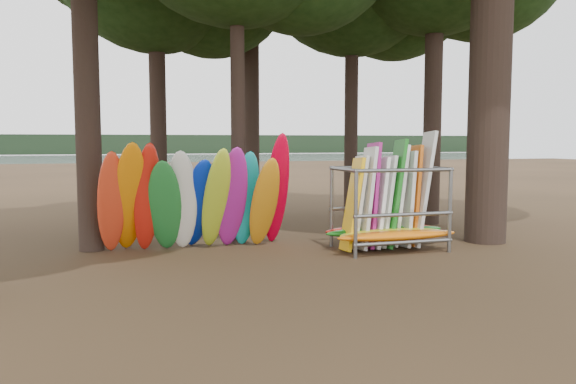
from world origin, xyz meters
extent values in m
plane|color=#47331E|center=(0.00, 0.00, 0.00)|extent=(120.00, 120.00, 0.00)
plane|color=gray|center=(0.00, 60.00, 0.00)|extent=(160.00, 160.00, 0.00)
cube|color=black|center=(0.00, 110.00, 2.00)|extent=(160.00, 4.00, 4.00)
cylinder|color=black|center=(-3.25, 6.33, 5.02)|extent=(0.50, 0.50, 10.03)
cylinder|color=black|center=(0.02, 7.64, 6.36)|extent=(0.54, 0.54, 12.73)
cylinder|color=black|center=(3.36, 6.68, 5.24)|extent=(0.47, 0.47, 10.48)
cylinder|color=black|center=(-1.52, 2.53, 5.17)|extent=(0.36, 0.36, 10.35)
cylinder|color=black|center=(5.09, 4.22, 5.60)|extent=(0.56, 0.56, 11.21)
ellipsoid|color=red|center=(-4.63, 1.86, 1.21)|extent=(0.74, 1.53, 2.55)
ellipsoid|color=orange|center=(-4.23, 1.87, 1.31)|extent=(0.93, 1.97, 2.78)
ellipsoid|color=red|center=(-3.84, 1.81, 1.31)|extent=(0.75, 1.50, 2.74)
ellipsoid|color=#227A32|center=(-3.44, 1.77, 1.11)|extent=(0.96, 1.56, 2.33)
ellipsoid|color=white|center=(-3.04, 1.81, 1.22)|extent=(0.90, 1.49, 2.56)
ellipsoid|color=#0828BC|center=(-2.64, 1.98, 1.11)|extent=(0.98, 1.75, 2.39)
ellipsoid|color=#B7D52A|center=(-2.24, 1.70, 1.24)|extent=(0.78, 1.84, 2.66)
ellipsoid|color=#A61E93|center=(-1.84, 1.74, 1.26)|extent=(0.75, 1.52, 2.62)
ellipsoid|color=teal|center=(-1.45, 1.98, 1.20)|extent=(0.74, 1.10, 2.49)
ellipsoid|color=orange|center=(-1.05, 1.70, 1.13)|extent=(0.83, 1.43, 2.38)
ellipsoid|color=red|center=(-0.65, 1.99, 1.42)|extent=(0.59, 1.31, 2.94)
ellipsoid|color=orange|center=(1.83, 0.22, 0.42)|extent=(3.08, 0.55, 0.24)
ellipsoid|color=gold|center=(1.83, 0.50, 0.42)|extent=(2.74, 0.55, 0.24)
ellipsoid|color=#166517|center=(1.83, 0.89, 0.42)|extent=(3.15, 0.55, 0.24)
ellipsoid|color=red|center=(1.83, 1.18, 0.42)|extent=(2.94, 0.55, 0.24)
cube|color=yellow|center=(0.89, 0.77, 1.13)|extent=(0.52, 0.74, 2.26)
cube|color=silver|center=(1.08, 0.97, 1.14)|extent=(0.52, 0.78, 2.30)
cube|color=silver|center=(1.27, 0.82, 1.25)|extent=(0.47, 0.79, 2.52)
cube|color=#A21B75|center=(1.45, 0.93, 1.30)|extent=(0.40, 0.80, 2.62)
cube|color=white|center=(1.64, 0.85, 1.12)|extent=(0.43, 0.74, 2.26)
cube|color=white|center=(1.83, 0.93, 1.14)|extent=(0.50, 0.78, 2.30)
cube|color=#19721B|center=(2.01, 0.81, 1.35)|extent=(0.58, 0.77, 2.70)
cube|color=white|center=(2.20, 1.01, 1.27)|extent=(0.52, 0.79, 2.56)
cube|color=silver|center=(2.39, 0.81, 1.19)|extent=(0.35, 0.76, 2.41)
cube|color=#D16117|center=(2.58, 0.92, 1.26)|extent=(0.39, 0.79, 2.56)
cube|color=silver|center=(2.76, 0.76, 1.45)|extent=(0.65, 0.77, 2.90)
camera|label=1|loc=(-4.43, -11.58, 2.64)|focal=35.00mm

